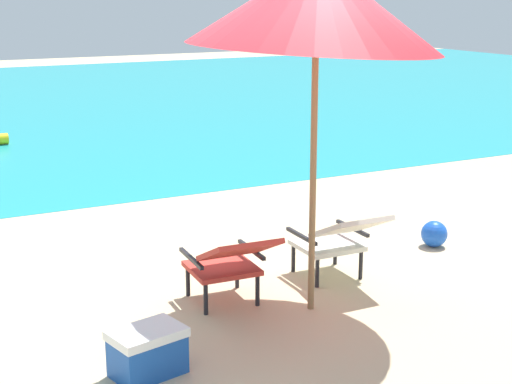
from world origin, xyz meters
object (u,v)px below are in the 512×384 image
beach_umbrella_center (316,4)px  beach_ball (434,234)px  cooler_box (148,352)px  lounge_chair_left (230,260)px  lounge_chair_right (338,237)px

beach_umbrella_center → beach_ball: 3.01m
beach_umbrella_center → beach_ball: size_ratio=10.48×
cooler_box → lounge_chair_left: bearing=38.0°
lounge_chair_right → cooler_box: bearing=-157.3°
lounge_chair_right → cooler_box: 2.20m
beach_umbrella_center → beach_ball: beach_umbrella_center is taller
beach_ball → cooler_box: 3.60m
lounge_chair_left → cooler_box: (-0.95, -0.74, -0.24)m
lounge_chair_right → lounge_chair_left: bearing=-174.5°
lounge_chair_right → beach_ball: lounge_chair_right is taller
lounge_chair_right → beach_umbrella_center: bearing=-141.8°
lounge_chair_left → beach_ball: bearing=10.8°
beach_umbrella_center → beach_ball: (1.88, 0.76, -2.22)m
lounge_chair_right → cooler_box: size_ratio=1.67×
lounge_chair_left → lounge_chair_right: bearing=5.5°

